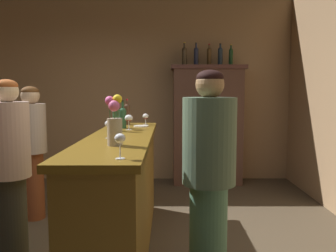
{
  "coord_description": "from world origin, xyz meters",
  "views": [
    {
      "loc": [
        0.67,
        -2.75,
        1.46
      ],
      "look_at": [
        0.68,
        0.17,
        1.16
      ],
      "focal_mm": 37.39,
      "sensor_mm": 36.0,
      "label": 1
    }
  ],
  "objects": [
    {
      "name": "display_cabinet",
      "position": [
        1.28,
        2.69,
        0.96
      ],
      "size": [
        1.14,
        0.47,
        1.84
      ],
      "color": "#4E3228",
      "rests_on": "ground"
    },
    {
      "name": "bartender",
      "position": [
        0.95,
        -0.4,
        0.87
      ],
      "size": [
        0.36,
        0.36,
        1.6
      ],
      "rotation": [
        0.0,
        0.0,
        3.42
      ],
      "color": "#436F56",
      "rests_on": "ground"
    },
    {
      "name": "wine_glass_spare",
      "position": [
        0.39,
        -0.75,
        1.18
      ],
      "size": [
        0.06,
        0.06,
        0.15
      ],
      "color": "white",
      "rests_on": "bar_counter"
    },
    {
      "name": "patron_redhead",
      "position": [
        -0.54,
        -0.13,
        0.85
      ],
      "size": [
        0.31,
        0.31,
        1.54
      ],
      "rotation": [
        0.0,
        0.0,
        0.7
      ],
      "color": "#2D2C27",
      "rests_on": "ground"
    },
    {
      "name": "wine_glass_front",
      "position": [
        0.4,
        1.33,
        1.15
      ],
      "size": [
        0.07,
        0.07,
        0.13
      ],
      "color": "white",
      "rests_on": "bar_counter"
    },
    {
      "name": "wine_bottle_pinot",
      "position": [
        0.19,
        1.32,
        1.2
      ],
      "size": [
        0.07,
        0.07,
        0.3
      ],
      "color": "#442C1E",
      "rests_on": "bar_counter"
    },
    {
      "name": "display_bottle_midright",
      "position": [
        1.47,
        2.69,
        2.0
      ],
      "size": [
        0.07,
        0.07,
        0.33
      ],
      "color": "#1E2935",
      "rests_on": "display_cabinet"
    },
    {
      "name": "display_bottle_left",
      "position": [
        0.92,
        2.69,
        2.0
      ],
      "size": [
        0.08,
        0.08,
        0.35
      ],
      "color": "#41321F",
      "rests_on": "display_cabinet"
    },
    {
      "name": "wine_glass_mid",
      "position": [
        0.17,
        0.14,
        1.17
      ],
      "size": [
        0.06,
        0.06,
        0.15
      ],
      "color": "white",
      "rests_on": "bar_counter"
    },
    {
      "name": "display_bottle_right",
      "position": [
        1.63,
        2.69,
        1.99
      ],
      "size": [
        0.06,
        0.06,
        0.32
      ],
      "color": "#163B19",
      "rests_on": "display_cabinet"
    },
    {
      "name": "cheese_plate",
      "position": [
        0.37,
        1.09,
        1.07
      ],
      "size": [
        0.16,
        0.16,
        0.01
      ],
      "primitive_type": "cylinder",
      "color": "white",
      "rests_on": "bar_counter"
    },
    {
      "name": "wine_glass_rear",
      "position": [
        0.27,
        0.76,
        1.17
      ],
      "size": [
        0.08,
        0.08,
        0.15
      ],
      "color": "white",
      "rests_on": "bar_counter"
    },
    {
      "name": "wine_bottle_chardonnay",
      "position": [
        0.16,
        0.66,
        1.19
      ],
      "size": [
        0.07,
        0.07,
        0.29
      ],
      "color": "#2A5034",
      "rests_on": "bar_counter"
    },
    {
      "name": "wine_bottle_rose",
      "position": [
        0.19,
        0.93,
        1.18
      ],
      "size": [
        0.07,
        0.07,
        0.3
      ],
      "color": "#22492C",
      "rests_on": "bar_counter"
    },
    {
      "name": "wall_back",
      "position": [
        0.0,
        3.02,
        1.5
      ],
      "size": [
        5.39,
        0.12,
        3.0
      ],
      "primitive_type": "cube",
      "color": "#A88159",
      "rests_on": "ground"
    },
    {
      "name": "bar_counter",
      "position": [
        0.25,
        0.32,
        0.53
      ],
      "size": [
        0.56,
        2.48,
        1.06
      ],
      "color": "brown",
      "rests_on": "ground"
    },
    {
      "name": "flower_arrangement",
      "position": [
        0.28,
        -0.24,
        1.24
      ],
      "size": [
        0.12,
        0.12,
        0.37
      ],
      "color": "tan",
      "rests_on": "bar_counter"
    },
    {
      "name": "patron_in_grey",
      "position": [
        -0.86,
        1.14,
        0.84
      ],
      "size": [
        0.32,
        0.32,
        1.51
      ],
      "rotation": [
        0.0,
        0.0,
        -0.49
      ],
      "color": "brown",
      "rests_on": "ground"
    },
    {
      "name": "display_bottle_center",
      "position": [
        1.3,
        2.69,
        1.99
      ],
      "size": [
        0.07,
        0.07,
        0.33
      ],
      "color": "#4D3114",
      "rests_on": "display_cabinet"
    },
    {
      "name": "display_bottle_midleft",
      "position": [
        1.1,
        2.69,
        2.0
      ],
      "size": [
        0.07,
        0.07,
        0.35
      ],
      "color": "#1F223A",
      "rests_on": "display_cabinet"
    }
  ]
}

